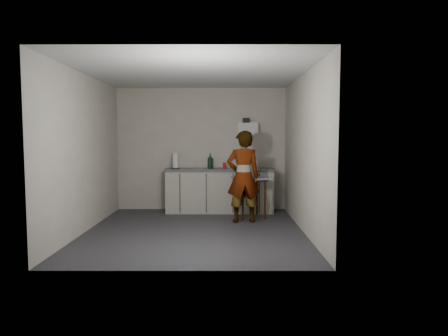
{
  "coord_description": "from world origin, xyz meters",
  "views": [
    {
      "loc": [
        0.5,
        -6.56,
        1.57
      ],
      "look_at": [
        0.49,
        0.45,
        1.02
      ],
      "focal_mm": 32.0,
      "sensor_mm": 36.0,
      "label": 1
    }
  ],
  "objects_px": {
    "dark_bottle": "(212,163)",
    "dish_rack": "(248,166)",
    "kitchen_counter": "(220,191)",
    "bakery_box": "(247,173)",
    "standing_man": "(243,177)",
    "soap_bottle": "(210,161)",
    "soda_can": "(224,166)",
    "paper_towel": "(175,161)",
    "side_table": "(250,183)"
  },
  "relations": [
    {
      "from": "standing_man",
      "to": "side_table",
      "type": "bearing_deg",
      "value": -118.67
    },
    {
      "from": "soap_bottle",
      "to": "bakery_box",
      "type": "bearing_deg",
      "value": -32.75
    },
    {
      "from": "dark_bottle",
      "to": "bakery_box",
      "type": "xyz_separation_m",
      "value": [
        0.71,
        -0.59,
        -0.15
      ]
    },
    {
      "from": "bakery_box",
      "to": "soda_can",
      "type": "bearing_deg",
      "value": 132.18
    },
    {
      "from": "bakery_box",
      "to": "side_table",
      "type": "bearing_deg",
      "value": -53.46
    },
    {
      "from": "soap_bottle",
      "to": "dark_bottle",
      "type": "bearing_deg",
      "value": 75.52
    },
    {
      "from": "soap_bottle",
      "to": "dish_rack",
      "type": "height_order",
      "value": "soap_bottle"
    },
    {
      "from": "dark_bottle",
      "to": "soda_can",
      "type": "bearing_deg",
      "value": -18.99
    },
    {
      "from": "soap_bottle",
      "to": "dish_rack",
      "type": "relative_size",
      "value": 0.82
    },
    {
      "from": "dark_bottle",
      "to": "paper_towel",
      "type": "distance_m",
      "value": 0.75
    },
    {
      "from": "kitchen_counter",
      "to": "paper_towel",
      "type": "xyz_separation_m",
      "value": [
        -0.92,
        -0.02,
        0.64
      ]
    },
    {
      "from": "soda_can",
      "to": "bakery_box",
      "type": "height_order",
      "value": "bakery_box"
    },
    {
      "from": "side_table",
      "to": "dark_bottle",
      "type": "bearing_deg",
      "value": 123.44
    },
    {
      "from": "standing_man",
      "to": "soda_can",
      "type": "distance_m",
      "value": 1.04
    },
    {
      "from": "standing_man",
      "to": "paper_towel",
      "type": "distance_m",
      "value": 1.69
    },
    {
      "from": "standing_man",
      "to": "paper_towel",
      "type": "bearing_deg",
      "value": -43.76
    },
    {
      "from": "dish_rack",
      "to": "standing_man",
      "type": "bearing_deg",
      "value": -98.44
    },
    {
      "from": "standing_man",
      "to": "paper_towel",
      "type": "relative_size",
      "value": 5.24
    },
    {
      "from": "soda_can",
      "to": "paper_towel",
      "type": "height_order",
      "value": "paper_towel"
    },
    {
      "from": "side_table",
      "to": "kitchen_counter",
      "type": "bearing_deg",
      "value": 119.0
    },
    {
      "from": "standing_man",
      "to": "kitchen_counter",
      "type": "bearing_deg",
      "value": -74.15
    },
    {
      "from": "dark_bottle",
      "to": "dish_rack",
      "type": "distance_m",
      "value": 0.76
    },
    {
      "from": "standing_man",
      "to": "dish_rack",
      "type": "bearing_deg",
      "value": -106.35
    },
    {
      "from": "soap_bottle",
      "to": "dark_bottle",
      "type": "height_order",
      "value": "soap_bottle"
    },
    {
      "from": "side_table",
      "to": "soda_can",
      "type": "height_order",
      "value": "soda_can"
    },
    {
      "from": "soap_bottle",
      "to": "bakery_box",
      "type": "relative_size",
      "value": 0.84
    },
    {
      "from": "kitchen_counter",
      "to": "side_table",
      "type": "relative_size",
      "value": 2.85
    },
    {
      "from": "side_table",
      "to": "bakery_box",
      "type": "xyz_separation_m",
      "value": [
        -0.05,
        0.07,
        0.18
      ]
    },
    {
      "from": "dish_rack",
      "to": "soda_can",
      "type": "bearing_deg",
      "value": 176.65
    },
    {
      "from": "kitchen_counter",
      "to": "bakery_box",
      "type": "bearing_deg",
      "value": -44.22
    },
    {
      "from": "kitchen_counter",
      "to": "paper_towel",
      "type": "distance_m",
      "value": 1.12
    },
    {
      "from": "dark_bottle",
      "to": "soap_bottle",
      "type": "bearing_deg",
      "value": -104.48
    },
    {
      "from": "side_table",
      "to": "dish_rack",
      "type": "bearing_deg",
      "value": 75.61
    },
    {
      "from": "kitchen_counter",
      "to": "standing_man",
      "type": "bearing_deg",
      "value": -66.24
    },
    {
      "from": "kitchen_counter",
      "to": "side_table",
      "type": "bearing_deg",
      "value": -45.24
    },
    {
      "from": "soap_bottle",
      "to": "bakery_box",
      "type": "height_order",
      "value": "soap_bottle"
    },
    {
      "from": "dark_bottle",
      "to": "paper_towel",
      "type": "xyz_separation_m",
      "value": [
        -0.75,
        -0.08,
        0.04
      ]
    },
    {
      "from": "dark_bottle",
      "to": "dish_rack",
      "type": "height_order",
      "value": "dish_rack"
    },
    {
      "from": "kitchen_counter",
      "to": "dish_rack",
      "type": "bearing_deg",
      "value": -5.81
    },
    {
      "from": "dark_bottle",
      "to": "paper_towel",
      "type": "height_order",
      "value": "paper_towel"
    },
    {
      "from": "kitchen_counter",
      "to": "standing_man",
      "type": "relative_size",
      "value": 1.33
    },
    {
      "from": "soap_bottle",
      "to": "soda_can",
      "type": "height_order",
      "value": "soap_bottle"
    },
    {
      "from": "kitchen_counter",
      "to": "dark_bottle",
      "type": "relative_size",
      "value": 10.36
    },
    {
      "from": "soap_bottle",
      "to": "paper_towel",
      "type": "xyz_separation_m",
      "value": [
        -0.72,
        0.03,
        -0.0
      ]
    },
    {
      "from": "dark_bottle",
      "to": "dish_rack",
      "type": "relative_size",
      "value": 0.57
    },
    {
      "from": "kitchen_counter",
      "to": "soap_bottle",
      "type": "relative_size",
      "value": 7.25
    },
    {
      "from": "side_table",
      "to": "standing_man",
      "type": "distance_m",
      "value": 0.46
    },
    {
      "from": "side_table",
      "to": "paper_towel",
      "type": "distance_m",
      "value": 1.66
    },
    {
      "from": "standing_man",
      "to": "paper_towel",
      "type": "xyz_separation_m",
      "value": [
        -1.36,
        0.98,
        0.22
      ]
    },
    {
      "from": "side_table",
      "to": "paper_towel",
      "type": "bearing_deg",
      "value": 143.29
    }
  ]
}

